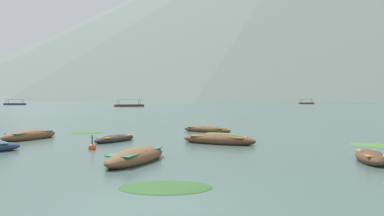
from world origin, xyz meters
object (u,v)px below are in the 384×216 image
object	(u,v)px
ferry_0	(129,105)
mooring_buoy	(92,148)
rowboat_1	(219,140)
rowboat_2	(115,139)
rowboat_3	(371,157)
ferry_2	(306,103)
ferry_1	(15,104)
rowboat_5	(207,130)
rowboat_4	(136,157)
rowboat_0	(30,136)

from	to	relation	value
ferry_0	mooring_buoy	bearing A→B (deg)	-82.62
rowboat_1	rowboat_2	world-z (taller)	rowboat_1
rowboat_3	ferry_2	xyz separation A→B (m)	(51.22, 182.24, 0.26)
rowboat_2	rowboat_3	bearing A→B (deg)	-33.93
rowboat_3	ferry_1	size ratio (longest dim) A/B	0.39
ferry_0	ferry_1	distance (m)	64.50
rowboat_5	rowboat_2	bearing A→B (deg)	-130.90
rowboat_4	rowboat_5	bearing A→B (deg)	76.35
rowboat_0	mooring_buoy	distance (m)	7.51
ferry_1	ferry_2	xyz separation A→B (m)	(131.46, 29.66, 0.00)
ferry_0	ferry_1	size ratio (longest dim) A/B	1.18
rowboat_5	mooring_buoy	xyz separation A→B (m)	(-6.41, -10.82, -0.09)
rowboat_4	ferry_2	distance (m)	192.09
rowboat_3	ferry_2	world-z (taller)	ferry_2
ferry_1	rowboat_3	bearing A→B (deg)	-62.26
rowboat_0	ferry_1	size ratio (longest dim) A/B	0.56
rowboat_3	ferry_0	world-z (taller)	ferry_0
rowboat_2	mooring_buoy	world-z (taller)	mooring_buoy
rowboat_2	ferry_1	size ratio (longest dim) A/B	0.42
rowboat_1	rowboat_4	xyz separation A→B (m)	(-3.94, -6.77, 0.00)
ferry_1	ferry_2	distance (m)	134.77
rowboat_2	rowboat_0	bearing A→B (deg)	166.41
rowboat_2	rowboat_1	bearing A→B (deg)	-11.43
rowboat_0	rowboat_4	xyz separation A→B (m)	(8.08, -9.43, -0.01)
mooring_buoy	ferry_2	bearing A→B (deg)	70.31
ferry_1	rowboat_2	bearing A→B (deg)	-64.74
rowboat_1	rowboat_5	bearing A→B (deg)	92.20
rowboat_4	mooring_buoy	size ratio (longest dim) A/B	5.58
ferry_1	mooring_buoy	world-z (taller)	ferry_1
rowboat_5	ferry_0	xyz separation A→B (m)	(-20.91, 101.14, 0.26)
rowboat_1	ferry_2	size ratio (longest dim) A/B	0.64
rowboat_5	ferry_2	bearing A→B (deg)	71.08
rowboat_5	ferry_1	distance (m)	156.27
ferry_1	rowboat_4	bearing A→B (deg)	-65.19
ferry_0	ferry_1	bearing A→B (deg)	145.61
rowboat_4	rowboat_0	bearing A→B (deg)	130.59
rowboat_0	rowboat_4	size ratio (longest dim) A/B	0.98
rowboat_2	ferry_2	world-z (taller)	ferry_2
rowboat_0	rowboat_4	bearing A→B (deg)	-49.41
rowboat_1	rowboat_5	size ratio (longest dim) A/B	1.12
rowboat_2	rowboat_4	world-z (taller)	rowboat_4
rowboat_1	ferry_0	world-z (taller)	ferry_0
rowboat_3	ferry_0	distance (m)	119.25
ferry_1	ferry_2	size ratio (longest dim) A/B	1.14
rowboat_0	rowboat_1	world-z (taller)	rowboat_0
rowboat_4	ferry_0	world-z (taller)	ferry_0
rowboat_2	ferry_0	bearing A→B (deg)	97.88
rowboat_0	mooring_buoy	bearing A→B (deg)	-45.12
ferry_1	ferry_2	bearing A→B (deg)	12.71
rowboat_1	rowboat_5	distance (m)	8.17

